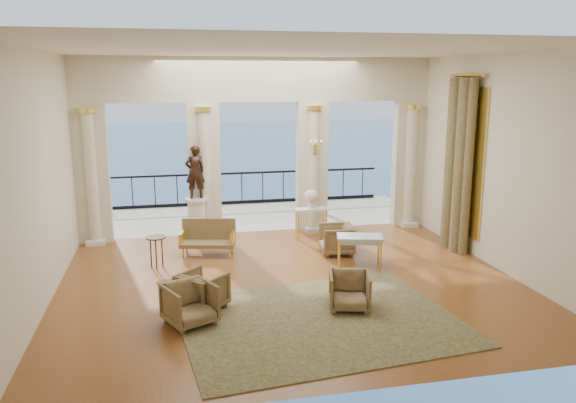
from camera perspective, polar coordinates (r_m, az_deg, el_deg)
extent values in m
plane|color=#522A12|center=(11.25, 0.33, -8.35)|extent=(9.00, 9.00, 0.00)
plane|color=beige|center=(6.89, 7.55, -2.36)|extent=(9.00, 0.00, 9.00)
plane|color=beige|center=(10.65, -24.05, 1.93)|extent=(0.00, 8.00, 8.00)
plane|color=beige|center=(12.42, 21.11, 3.55)|extent=(0.00, 8.00, 8.00)
plane|color=white|center=(10.52, 0.36, 15.21)|extent=(9.00, 9.00, 0.00)
cube|color=beige|center=(14.29, -3.06, 12.28)|extent=(9.00, 0.30, 1.10)
cube|color=beige|center=(14.41, -19.27, 2.61)|extent=(0.80, 0.30, 3.40)
cylinder|color=beige|center=(14.25, -19.33, 2.09)|extent=(0.28, 0.28, 3.20)
cylinder|color=#ECCA4E|center=(14.07, -19.82, 8.71)|extent=(0.40, 0.40, 0.12)
cube|color=silver|center=(14.59, -18.90, -3.86)|extent=(0.45, 0.45, 0.12)
cube|color=beige|center=(14.32, -8.50, 3.12)|extent=(0.80, 0.30, 3.40)
cylinder|color=beige|center=(14.16, -8.43, 2.60)|extent=(0.28, 0.28, 3.20)
cylinder|color=#ECCA4E|center=(13.98, -8.65, 9.28)|extent=(0.40, 0.40, 0.12)
cube|color=silver|center=(14.50, -8.24, -3.40)|extent=(0.45, 0.45, 0.12)
cube|color=beige|center=(14.76, 2.43, 3.52)|extent=(0.80, 0.30, 3.40)
cylinder|color=beige|center=(14.60, 2.60, 3.03)|extent=(0.28, 0.28, 3.20)
cylinder|color=#ECCA4E|center=(14.43, 2.67, 9.50)|extent=(0.40, 0.40, 0.12)
cube|color=silver|center=(14.94, 2.54, -2.81)|extent=(0.45, 0.45, 0.12)
cube|color=beige|center=(15.65, 12.06, 3.77)|extent=(0.80, 0.30, 3.40)
cylinder|color=beige|center=(15.51, 12.32, 3.31)|extent=(0.28, 0.28, 3.20)
cylinder|color=#ECCA4E|center=(15.34, 12.61, 9.40)|extent=(0.40, 0.40, 0.12)
cube|color=silver|center=(15.82, 12.06, -2.21)|extent=(0.45, 0.45, 0.12)
cube|color=#A59C89|center=(16.72, -3.96, -1.55)|extent=(10.00, 3.60, 0.10)
cube|color=black|center=(18.06, -4.74, 2.90)|extent=(9.00, 0.06, 0.06)
cube|color=black|center=(18.24, -4.69, -0.05)|extent=(9.00, 0.06, 0.10)
cylinder|color=black|center=(18.15, -4.71, 1.34)|extent=(0.03, 0.03, 1.00)
cylinder|color=black|center=(18.10, -17.69, 0.75)|extent=(0.03, 0.03, 1.00)
cylinder|color=black|center=(19.10, 7.58, 1.83)|extent=(0.03, 0.03, 1.00)
cylinder|color=#4C3823|center=(17.50, 2.09, 6.26)|extent=(0.20, 0.20, 4.20)
plane|color=#29558B|center=(71.01, -10.20, 4.22)|extent=(160.00, 160.00, 0.00)
cylinder|color=#4A4528|center=(13.23, 17.84, 3.20)|extent=(0.26, 0.26, 4.00)
cylinder|color=#4A4528|center=(13.60, 16.76, 3.51)|extent=(0.32, 0.32, 4.00)
cylinder|color=#4A4528|center=(14.01, 16.02, 3.80)|extent=(0.26, 0.26, 4.00)
cylinder|color=#ECCA4E|center=(13.50, 17.66, 12.14)|extent=(0.08, 1.40, 0.08)
cube|color=#ECCA4E|center=(13.69, 17.56, 3.93)|extent=(0.04, 1.60, 3.40)
cube|color=#ECCA4E|center=(14.38, 2.77, 5.29)|extent=(0.10, 0.04, 0.25)
cylinder|color=#ECCA4E|center=(14.26, 2.31, 5.64)|extent=(0.02, 0.02, 0.22)
cylinder|color=#ECCA4E|center=(14.29, 2.85, 5.65)|extent=(0.02, 0.02, 0.22)
cylinder|color=#ECCA4E|center=(14.33, 3.40, 5.66)|extent=(0.02, 0.02, 0.22)
cube|color=#30341A|center=(9.65, 3.21, -11.96)|extent=(4.88, 3.98, 0.02)
imported|color=#4C4024|center=(9.53, -9.95, -10.02)|extent=(0.97, 0.95, 0.77)
imported|color=#4C4024|center=(10.04, 6.27, -8.83)|extent=(0.85, 0.81, 0.72)
imported|color=#4C4024|center=(13.02, 4.98, -3.72)|extent=(0.76, 0.80, 0.75)
imported|color=#4C4024|center=(10.09, -8.69, -8.75)|extent=(0.98, 0.99, 0.74)
cube|color=#4C4024|center=(13.00, -8.16, -4.29)|extent=(1.32, 0.78, 0.09)
cube|color=#4C4024|center=(13.14, -8.03, -2.77)|extent=(1.22, 0.36, 0.50)
cube|color=#ECCA4E|center=(13.06, -10.69, -3.55)|extent=(0.19, 0.51, 0.24)
cube|color=#ECCA4E|center=(12.87, -5.64, -3.63)|extent=(0.19, 0.51, 0.24)
cylinder|color=#ECCA4E|center=(12.95, -10.61, -5.18)|extent=(0.05, 0.05, 0.23)
cylinder|color=#ECCA4E|center=(12.78, -5.93, -5.28)|extent=(0.05, 0.05, 0.23)
cylinder|color=#ECCA4E|center=(13.33, -10.26, -4.66)|extent=(0.05, 0.05, 0.23)
cylinder|color=#ECCA4E|center=(13.16, -5.71, -4.74)|extent=(0.05, 0.05, 0.23)
cube|color=#9BB2C4|center=(12.21, 7.30, -3.57)|extent=(1.07, 0.76, 0.04)
cylinder|color=#ECCA4E|center=(12.07, 5.24, -5.37)|extent=(0.04, 0.04, 0.62)
cylinder|color=#ECCA4E|center=(12.14, 9.42, -5.38)|extent=(0.04, 0.04, 0.62)
cylinder|color=#ECCA4E|center=(12.49, 5.16, -4.75)|extent=(0.04, 0.04, 0.62)
cylinder|color=#ECCA4E|center=(12.56, 9.19, -4.76)|extent=(0.04, 0.04, 0.62)
cylinder|color=silver|center=(14.33, -9.18, -3.71)|extent=(0.58, 0.58, 0.08)
cylinder|color=silver|center=(14.20, -9.25, -1.79)|extent=(0.43, 0.43, 0.93)
cylinder|color=silver|center=(14.09, -9.33, 0.21)|extent=(0.54, 0.54, 0.06)
imported|color=black|center=(13.96, -9.42, 2.96)|extent=(0.52, 0.38, 1.32)
cube|color=silver|center=(14.13, 2.37, -0.78)|extent=(0.83, 0.34, 0.05)
cylinder|color=#ECCA4E|center=(14.02, 1.05, -2.52)|extent=(0.04, 0.04, 0.74)
cylinder|color=#ECCA4E|center=(14.22, 3.90, -2.33)|extent=(0.04, 0.04, 0.74)
cylinder|color=#ECCA4E|center=(14.24, 0.82, -2.28)|extent=(0.04, 0.04, 0.74)
cylinder|color=#ECCA4E|center=(14.43, 3.63, -2.11)|extent=(0.04, 0.04, 0.74)
cylinder|color=white|center=(14.10, 2.38, -0.24)|extent=(0.18, 0.18, 0.23)
sphere|color=tan|center=(14.06, 2.39, 0.49)|extent=(0.36, 0.36, 0.36)
cylinder|color=black|center=(12.25, -13.30, -3.57)|extent=(0.43, 0.43, 0.03)
cylinder|color=black|center=(12.41, -12.66, -5.01)|extent=(0.03, 0.03, 0.67)
cylinder|color=black|center=(12.42, -13.76, -5.05)|extent=(0.03, 0.03, 0.67)
cylinder|color=black|center=(12.22, -13.25, -5.32)|extent=(0.03, 0.03, 0.67)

